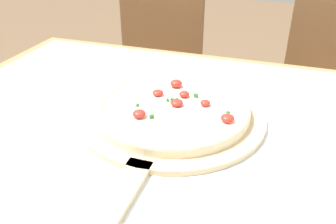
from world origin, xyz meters
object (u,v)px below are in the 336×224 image
object	(u,v)px
pizza_peel	(170,119)
chair_left	(155,74)
chair_right	(328,97)
pizza	(172,108)

from	to	relation	value
pizza_peel	chair_left	distance (m)	0.87
chair_left	chair_right	xyz separation A→B (m)	(0.73, -0.00, 0.00)
pizza	chair_left	world-z (taller)	chair_left
pizza_peel	pizza	xyz separation A→B (m)	(0.00, 0.02, 0.02)
chair_left	chair_right	bearing A→B (deg)	-0.58
pizza_peel	chair_right	world-z (taller)	chair_right
pizza_peel	chair_left	size ratio (longest dim) A/B	0.67
pizza_peel	chair_right	bearing A→B (deg)	61.68
chair_right	pizza	bearing A→B (deg)	-117.22
pizza	chair_right	xyz separation A→B (m)	(0.41, 0.75, -0.27)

